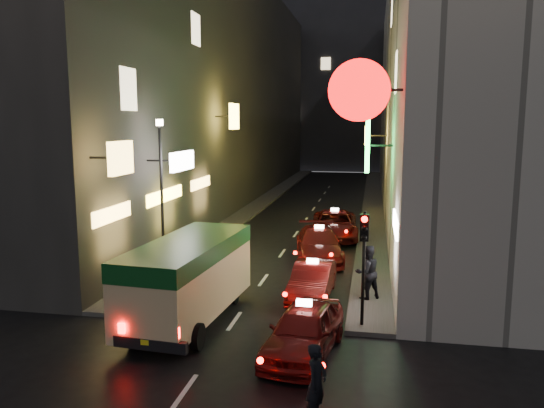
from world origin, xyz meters
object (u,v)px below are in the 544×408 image
Objects in this scene: traffic_light at (364,244)px; lamp_post at (161,186)px; taxi_near at (304,326)px; minibus at (188,271)px; pedestrian_crossing at (317,377)px.

traffic_light is 9.42m from lamp_post.
minibus is at bearing 156.28° from taxi_near.
lamp_post reaches higher than minibus.
traffic_light is at bearing -28.91° from lamp_post.
taxi_near is 3.13m from traffic_light.
traffic_light reaches higher than pedestrian_crossing.
minibus is 5.48m from traffic_light.
traffic_light reaches higher than minibus.
minibus is at bearing 61.37° from pedestrian_crossing.
minibus is 3.28× the size of pedestrian_crossing.
minibus is 6.65m from pedestrian_crossing.
taxi_near is 2.78× the size of pedestrian_crossing.
minibus is 4.31m from taxi_near.
taxi_near is at bearing -44.26° from lamp_post.
taxi_near is (3.86, -1.70, -0.85)m from minibus.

